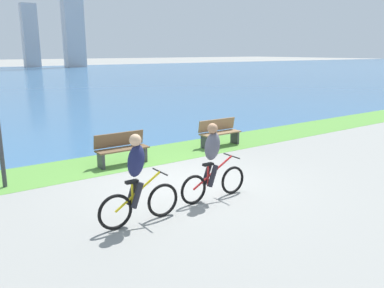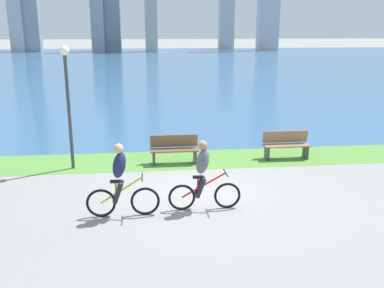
# 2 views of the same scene
# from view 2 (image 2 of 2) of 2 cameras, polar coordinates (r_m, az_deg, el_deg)

# --- Properties ---
(ground_plane) EXTENTS (300.00, 300.00, 0.00)m
(ground_plane) POSITION_cam_2_polar(r_m,az_deg,el_deg) (11.24, 1.05, -6.43)
(ground_plane) COLOR gray
(grass_strip_bayside) EXTENTS (120.00, 2.07, 0.01)m
(grass_strip_bayside) POSITION_cam_2_polar(r_m,az_deg,el_deg) (13.92, -0.45, -2.08)
(grass_strip_bayside) COLOR #59933D
(grass_strip_bayside) RESTS_ON ground
(bay_water_surface) EXTENTS (300.00, 74.97, 0.00)m
(bay_water_surface) POSITION_cam_2_polar(r_m,az_deg,el_deg) (51.92, -4.89, 10.65)
(bay_water_surface) COLOR #386693
(bay_water_surface) RESTS_ON ground
(cyclist_lead) EXTENTS (1.72, 0.52, 1.68)m
(cyclist_lead) POSITION_cam_2_polar(r_m,az_deg,el_deg) (9.94, 1.50, -4.25)
(cyclist_lead) COLOR black
(cyclist_lead) RESTS_ON ground
(cyclist_trailing) EXTENTS (1.66, 0.52, 1.71)m
(cyclist_trailing) POSITION_cam_2_polar(r_m,az_deg,el_deg) (9.71, -9.48, -4.89)
(cyclist_trailing) COLOR black
(cyclist_trailing) RESTS_ON ground
(bench_near_path) EXTENTS (1.50, 0.47, 0.90)m
(bench_near_path) POSITION_cam_2_polar(r_m,az_deg,el_deg) (13.44, -2.37, -0.74)
(bench_near_path) COLOR brown
(bench_near_path) RESTS_ON ground
(bench_far_along_path) EXTENTS (1.50, 0.47, 0.90)m
(bench_far_along_path) POSITION_cam_2_polar(r_m,az_deg,el_deg) (14.28, 12.43, -0.13)
(bench_far_along_path) COLOR olive
(bench_far_along_path) RESTS_ON ground
(lamppost_tall) EXTENTS (0.28, 0.28, 3.66)m
(lamppost_tall) POSITION_cam_2_polar(r_m,az_deg,el_deg) (13.04, -16.27, 7.01)
(lamppost_tall) COLOR #38383D
(lamppost_tall) RESTS_ON ground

